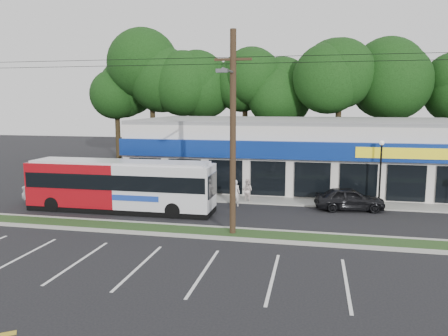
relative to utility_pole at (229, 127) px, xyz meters
The scene contains 14 objects.
ground 6.18m from the utility_pole, 161.89° to the right, with size 120.00×120.00×0.00m, color black.
grass_strip 6.06m from the utility_pole, behind, with size 40.00×1.60×0.12m, color #1B3415.
curb_south 6.10m from the utility_pole, 164.67° to the right, with size 40.00×0.25×0.14m, color #9E9E93.
curb_north 6.12m from the utility_pole, 161.93° to the left, with size 40.00×0.25×0.14m, color #9E9E93.
sidewalk 9.93m from the utility_pole, 74.97° to the left, with size 32.00×2.20×0.10m, color #9E9E93.
strip_mall 15.47m from the utility_pole, 79.90° to the left, with size 25.00×12.55×5.30m.
utility_pole is the anchor object (origin of this frame).
lamp_post 11.67m from the utility_pole, 43.95° to the left, with size 0.30×0.30×4.25m.
tree_line 25.28m from the utility_pole, 87.33° to the left, with size 46.76×6.76×11.83m.
metrobus 9.08m from the utility_pole, 154.37° to the left, with size 11.53×2.50×3.10m.
car_dark 10.26m from the utility_pole, 46.62° to the left, with size 1.69×4.20×1.43m, color black.
car_silver 14.02m from the utility_pole, 157.68° to the left, with size 1.72×4.92×1.62m, color #939599.
pedestrian_a 7.74m from the utility_pole, 97.63° to the left, with size 0.63×0.41×1.72m, color silver.
pedestrian_b 8.88m from the utility_pole, 91.96° to the left, with size 0.76×0.59×1.56m, color silver.
Camera 1 is at (6.92, -19.80, 6.54)m, focal length 35.00 mm.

